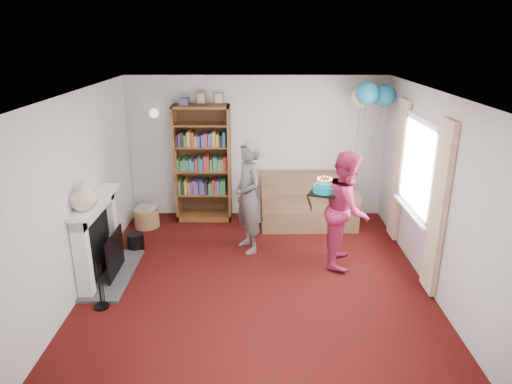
{
  "coord_description": "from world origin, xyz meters",
  "views": [
    {
      "loc": [
        -0.0,
        -5.37,
        3.18
      ],
      "look_at": [
        -0.01,
        0.6,
        1.08
      ],
      "focal_mm": 32.0,
      "sensor_mm": 36.0,
      "label": 1
    }
  ],
  "objects_px": {
    "sofa": "(308,205)",
    "bookcase": "(203,165)",
    "person_magenta": "(347,209)",
    "birthday_cake": "(324,189)",
    "person_striped": "(248,197)"
  },
  "relations": [
    {
      "from": "person_striped",
      "to": "person_magenta",
      "type": "bearing_deg",
      "value": 49.69
    },
    {
      "from": "person_striped",
      "to": "person_magenta",
      "type": "distance_m",
      "value": 1.45
    },
    {
      "from": "sofa",
      "to": "birthday_cake",
      "type": "bearing_deg",
      "value": -89.28
    },
    {
      "from": "sofa",
      "to": "bookcase",
      "type": "bearing_deg",
      "value": 171.36
    },
    {
      "from": "bookcase",
      "to": "sofa",
      "type": "bearing_deg",
      "value": -7.36
    },
    {
      "from": "person_striped",
      "to": "birthday_cake",
      "type": "relative_size",
      "value": 4.54
    },
    {
      "from": "bookcase",
      "to": "person_magenta",
      "type": "distance_m",
      "value": 2.79
    },
    {
      "from": "sofa",
      "to": "person_magenta",
      "type": "xyz_separation_m",
      "value": [
        0.38,
        -1.46,
        0.51
      ]
    },
    {
      "from": "person_magenta",
      "to": "birthday_cake",
      "type": "xyz_separation_m",
      "value": [
        -0.33,
        0.01,
        0.3
      ]
    },
    {
      "from": "person_magenta",
      "to": "sofa",
      "type": "bearing_deg",
      "value": 27.66
    },
    {
      "from": "person_striped",
      "to": "bookcase",
      "type": "bearing_deg",
      "value": -171.57
    },
    {
      "from": "person_striped",
      "to": "birthday_cake",
      "type": "height_order",
      "value": "person_striped"
    },
    {
      "from": "person_striped",
      "to": "sofa",
      "type": "bearing_deg",
      "value": 112.16
    },
    {
      "from": "sofa",
      "to": "person_magenta",
      "type": "bearing_deg",
      "value": -76.72
    },
    {
      "from": "person_magenta",
      "to": "birthday_cake",
      "type": "distance_m",
      "value": 0.44
    }
  ]
}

